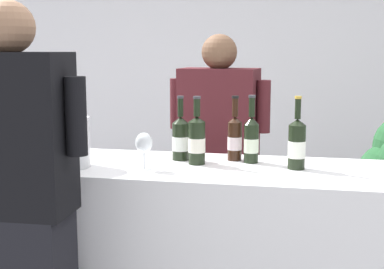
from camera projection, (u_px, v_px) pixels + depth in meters
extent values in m
cube|color=white|center=(236.00, 66.00, 5.02)|extent=(8.00, 0.10, 2.80)
cube|color=white|center=(170.00, 265.00, 2.64)|extent=(2.08, 0.64, 1.02)
cylinder|color=black|center=(197.00, 143.00, 2.56)|extent=(0.08, 0.08, 0.20)
cone|color=black|center=(197.00, 119.00, 2.55)|extent=(0.08, 0.08, 0.03)
cylinder|color=black|center=(197.00, 108.00, 2.54)|extent=(0.03, 0.03, 0.08)
cylinder|color=#333338|center=(197.00, 97.00, 2.53)|extent=(0.04, 0.04, 0.01)
cylinder|color=silver|center=(197.00, 145.00, 2.57)|extent=(0.08, 0.08, 0.07)
cylinder|color=black|center=(181.00, 142.00, 2.66)|extent=(0.08, 0.08, 0.18)
cone|color=black|center=(181.00, 120.00, 2.65)|extent=(0.08, 0.08, 0.03)
cylinder|color=black|center=(180.00, 108.00, 2.64)|extent=(0.03, 0.03, 0.09)
cylinder|color=#333338|center=(180.00, 97.00, 2.63)|extent=(0.03, 0.03, 0.01)
cylinder|color=silver|center=(181.00, 143.00, 2.67)|extent=(0.08, 0.08, 0.07)
cylinder|color=black|center=(251.00, 144.00, 2.60)|extent=(0.07, 0.07, 0.19)
cone|color=black|center=(252.00, 121.00, 2.58)|extent=(0.07, 0.07, 0.04)
cylinder|color=black|center=(252.00, 107.00, 2.57)|extent=(0.03, 0.03, 0.09)
cylinder|color=#333338|center=(252.00, 96.00, 2.56)|extent=(0.03, 0.03, 0.01)
cylinder|color=silver|center=(251.00, 145.00, 2.60)|extent=(0.07, 0.07, 0.07)
cylinder|color=black|center=(235.00, 141.00, 2.65)|extent=(0.07, 0.07, 0.19)
cone|color=black|center=(235.00, 119.00, 2.64)|extent=(0.07, 0.07, 0.03)
cylinder|color=black|center=(235.00, 107.00, 2.63)|extent=(0.03, 0.03, 0.09)
cylinder|color=black|center=(235.00, 97.00, 2.62)|extent=(0.03, 0.03, 0.01)
cylinder|color=silver|center=(235.00, 143.00, 2.66)|extent=(0.07, 0.07, 0.06)
cylinder|color=black|center=(21.00, 138.00, 2.70)|extent=(0.08, 0.08, 0.21)
cone|color=black|center=(20.00, 115.00, 2.68)|extent=(0.08, 0.08, 0.03)
cylinder|color=black|center=(19.00, 104.00, 2.67)|extent=(0.03, 0.03, 0.08)
cylinder|color=maroon|center=(19.00, 95.00, 2.66)|extent=(0.04, 0.04, 0.01)
cylinder|color=black|center=(297.00, 147.00, 2.46)|extent=(0.08, 0.08, 0.20)
cone|color=black|center=(297.00, 122.00, 2.44)|extent=(0.08, 0.08, 0.03)
cylinder|color=black|center=(298.00, 109.00, 2.43)|extent=(0.03, 0.03, 0.09)
cylinder|color=#B79333|center=(298.00, 97.00, 2.42)|extent=(0.03, 0.03, 0.01)
cylinder|color=white|center=(297.00, 149.00, 2.46)|extent=(0.08, 0.08, 0.08)
cylinder|color=silver|center=(144.00, 169.00, 2.46)|extent=(0.06, 0.06, 0.00)
cylinder|color=silver|center=(144.00, 160.00, 2.45)|extent=(0.01, 0.01, 0.08)
ellipsoid|color=silver|center=(144.00, 143.00, 2.44)|extent=(0.08, 0.08, 0.09)
ellipsoid|color=maroon|center=(144.00, 146.00, 2.44)|extent=(0.06, 0.06, 0.03)
cylinder|color=silver|center=(67.00, 143.00, 2.50)|extent=(0.21, 0.21, 0.23)
torus|color=silver|center=(66.00, 118.00, 2.48)|extent=(0.22, 0.22, 0.01)
cube|color=black|center=(218.00, 233.00, 3.30)|extent=(0.43, 0.29, 0.88)
cube|color=#47191E|center=(219.00, 116.00, 3.18)|extent=(0.48, 0.29, 0.57)
sphere|color=brown|center=(219.00, 52.00, 3.12)|extent=(0.21, 0.21, 0.21)
cylinder|color=#47191E|center=(263.00, 107.00, 3.09)|extent=(0.08, 0.08, 0.30)
cylinder|color=#47191E|center=(177.00, 104.00, 3.26)|extent=(0.08, 0.08, 0.30)
cube|color=black|center=(14.00, 134.00, 2.05)|extent=(0.44, 0.25, 0.62)
sphere|color=#8C664C|center=(8.00, 27.00, 1.99)|extent=(0.20, 0.20, 0.20)
cylinder|color=black|center=(76.00, 116.00, 2.00)|extent=(0.08, 0.08, 0.30)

